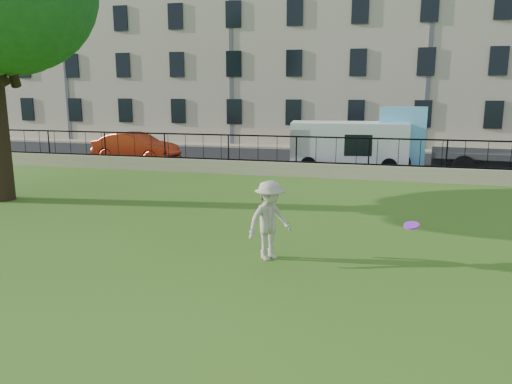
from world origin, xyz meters
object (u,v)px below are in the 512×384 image
(man, at_px, (270,220))
(frisbee, at_px, (411,225))
(red_sedan, at_px, (136,147))
(blue_truck, at_px, (459,140))
(white_van, at_px, (348,146))

(man, relative_size, frisbee, 6.51)
(red_sedan, bearing_deg, man, -136.65)
(man, height_order, red_sedan, man)
(frisbee, height_order, blue_truck, blue_truck)
(man, height_order, white_van, white_van)
(man, distance_m, red_sedan, 16.23)
(white_van, bearing_deg, red_sedan, 174.14)
(red_sedan, height_order, blue_truck, blue_truck)
(man, relative_size, blue_truck, 0.26)
(blue_truck, bearing_deg, white_van, -168.77)
(red_sedan, relative_size, blue_truck, 0.65)
(blue_truck, bearing_deg, frisbee, -95.68)
(frisbee, distance_m, blue_truck, 15.19)
(frisbee, xyz_separation_m, blue_truck, (2.83, 14.92, 0.06))
(frisbee, relative_size, red_sedan, 0.06)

